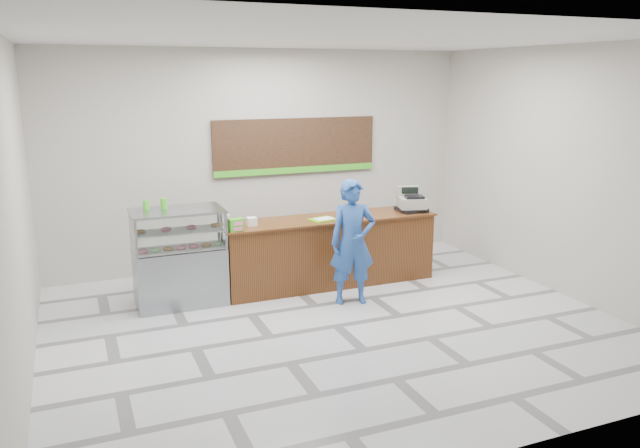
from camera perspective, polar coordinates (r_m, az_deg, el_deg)
name	(u,v)px	position (r m, az deg, el deg)	size (l,w,h in m)	color
floor	(337,326)	(7.97, 1.55, -9.30)	(7.00, 7.00, 0.00)	silver
back_wall	(264,159)	(10.26, -5.19, 5.93)	(7.00, 7.00, 0.00)	#BAB4AB
ceiling	(339,37)	(7.36, 1.73, 16.69)	(7.00, 7.00, 0.00)	silver
sales_counter	(329,251)	(9.35, 0.83, -2.48)	(3.26, 0.76, 1.03)	brown
display_case	(179,257)	(8.71, -12.74, -2.93)	(1.22, 0.72, 1.33)	gray
menu_board	(296,147)	(10.37, -2.21, 7.07)	(2.80, 0.06, 0.90)	black
cash_register	(411,202)	(9.75, 8.34, 1.99)	(0.50, 0.51, 0.38)	black
card_terminal	(412,211)	(9.66, 8.39, 1.16)	(0.08, 0.16, 0.04)	black
serving_tray	(323,219)	(9.07, 0.25, 0.43)	(0.42, 0.35, 0.02)	#6EC414
napkin_box	(252,222)	(8.78, -6.27, 0.23)	(0.13, 0.13, 0.11)	white
straw_cup	(227,219)	(8.92, -8.52, 0.43)	(0.09, 0.09, 0.13)	silver
promo_box	(236,225)	(8.49, -7.71, -0.07)	(0.19, 0.13, 0.17)	green
donut_decal	(337,220)	(9.10, 1.60, 0.41)	(0.16, 0.16, 0.00)	pink
green_cup_left	(146,205)	(8.65, -15.62, 1.68)	(0.08, 0.08, 0.13)	green
green_cup_right	(164,203)	(8.65, -14.09, 1.84)	(0.09, 0.09, 0.14)	green
customer	(353,242)	(8.53, 2.99, -1.66)	(0.63, 0.41, 1.73)	#2852A4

